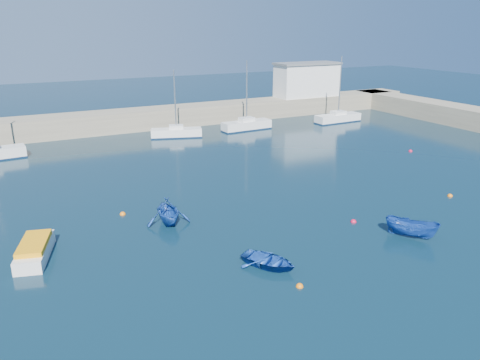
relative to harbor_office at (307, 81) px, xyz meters
name	(u,v)px	position (x,y,z in m)	size (l,w,h in m)	color
ground	(333,303)	(-30.00, -46.00, -5.10)	(220.00, 220.00, 0.00)	#0B2230
back_wall	(119,121)	(-30.00, 0.00, -3.80)	(96.00, 4.50, 2.60)	gray
right_arm	(438,111)	(14.00, -14.00, -3.80)	(4.50, 32.00, 2.60)	gray
harbor_office	(307,81)	(0.00, 0.00, 0.00)	(10.00, 4.00, 5.00)	silver
sailboat_6	(176,132)	(-24.53, -7.19, -4.48)	(6.52, 3.58, 8.33)	silver
sailboat_7	(247,125)	(-14.63, -7.37, -4.42)	(6.98, 2.32, 9.13)	silver
sailboat_8	(338,118)	(-0.32, -8.72, -4.45)	(7.18, 2.25, 9.35)	silver
motorboat_1	(35,250)	(-43.09, -33.86, -4.58)	(2.73, 4.78, 1.11)	silver
dinghy_center	(269,261)	(-31.01, -41.25, -4.75)	(2.42, 3.38, 0.70)	#163F97
dinghy_left	(168,211)	(-34.22, -32.56, -4.16)	(3.09, 3.58, 1.89)	#163F97
dinghy_right	(412,228)	(-20.57, -42.16, -4.43)	(1.31, 3.47, 1.34)	#163F97
buoy_0	(300,287)	(-30.65, -43.96, -5.10)	(0.41, 0.41, 0.41)	orange
buoy_1	(353,222)	(-22.28, -38.41, -5.10)	(0.43, 0.43, 0.43)	red
buoy_2	(450,196)	(-11.63, -37.84, -5.10)	(0.43, 0.43, 0.43)	orange
buoy_3	(123,215)	(-36.73, -29.46, -5.10)	(0.44, 0.44, 0.44)	orange
buoy_4	(410,151)	(-3.50, -25.73, -5.10)	(0.42, 0.42, 0.42)	red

